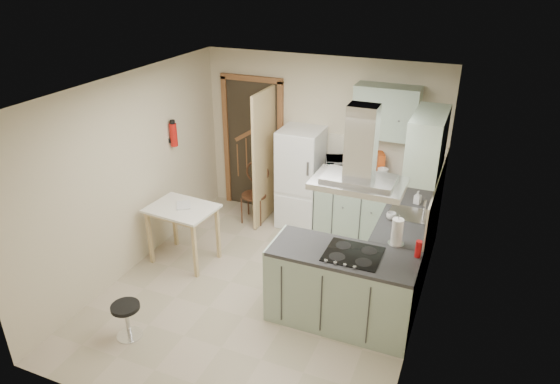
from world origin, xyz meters
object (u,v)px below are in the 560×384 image
at_px(fridge, 301,178).
at_px(extractor_hood, 358,183).
at_px(drop_leaf_table, 184,234).
at_px(bentwood_chair, 254,195).
at_px(stool, 127,321).
at_px(peninsula, 342,288).
at_px(microwave, 343,167).

distance_m(fridge, extractor_hood, 2.57).
relative_size(extractor_hood, drop_leaf_table, 1.06).
bearing_deg(extractor_hood, bentwood_chair, 138.34).
height_order(bentwood_chair, stool, bentwood_chair).
bearing_deg(drop_leaf_table, extractor_hood, -5.00).
distance_m(peninsula, microwave, 2.13).
bearing_deg(drop_leaf_table, fridge, 61.01).
xyz_separation_m(fridge, bentwood_chair, (-0.68, -0.20, -0.33)).
xyz_separation_m(extractor_hood, microwave, (-0.69, 1.96, -0.69)).
relative_size(drop_leaf_table, microwave, 1.77).
relative_size(peninsula, bentwood_chair, 1.83).
bearing_deg(peninsula, microwave, 106.67).
relative_size(extractor_hood, microwave, 1.88).
xyz_separation_m(bentwood_chair, microwave, (1.32, 0.18, 0.61)).
xyz_separation_m(peninsula, stool, (-2.03, -1.11, -0.25)).
height_order(drop_leaf_table, microwave, microwave).
bearing_deg(drop_leaf_table, peninsula, -5.42).
xyz_separation_m(fridge, extractor_hood, (1.32, -1.98, 0.97)).
xyz_separation_m(peninsula, microwave, (-0.59, 1.96, 0.58)).
bearing_deg(extractor_hood, stool, -152.40).
distance_m(extractor_hood, bentwood_chair, 2.98).
xyz_separation_m(drop_leaf_table, microwave, (1.69, 1.55, 0.64)).
height_order(bentwood_chair, microwave, microwave).
height_order(peninsula, stool, peninsula).
bearing_deg(stool, extractor_hood, 27.60).
relative_size(peninsula, drop_leaf_table, 1.83).
bearing_deg(extractor_hood, fridge, 123.79).
distance_m(fridge, bentwood_chair, 0.78).
bearing_deg(bentwood_chair, microwave, 1.06).
bearing_deg(stool, drop_leaf_table, 99.18).
bearing_deg(extractor_hood, microwave, 109.32).
height_order(fridge, microwave, fridge).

